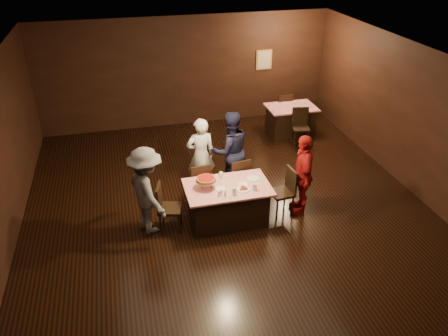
% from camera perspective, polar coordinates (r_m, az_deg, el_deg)
% --- Properties ---
extents(room, '(10.00, 10.04, 3.02)m').
position_cam_1_polar(room, '(7.43, 1.58, 6.08)').
color(room, black).
rests_on(room, ground).
extents(main_table, '(1.60, 1.00, 0.77)m').
position_cam_1_polar(main_table, '(8.38, 0.46, -4.65)').
color(main_table, '#B71F0C').
rests_on(main_table, ground).
extents(back_table, '(1.30, 0.90, 0.77)m').
position_cam_1_polar(back_table, '(12.06, 8.66, 6.22)').
color(back_table, '#B50C1C').
rests_on(back_table, ground).
extents(chair_far_left, '(0.45, 0.45, 0.95)m').
position_cam_1_polar(chair_far_left, '(8.88, -3.26, -1.87)').
color(chair_far_left, black).
rests_on(chair_far_left, ground).
extents(chair_far_right, '(0.48, 0.48, 0.95)m').
position_cam_1_polar(chair_far_right, '(9.03, 1.72, -1.23)').
color(chair_far_right, black).
rests_on(chair_far_right, ground).
extents(chair_end_left, '(0.51, 0.51, 0.95)m').
position_cam_1_polar(chair_end_left, '(8.17, -7.06, -5.15)').
color(chair_end_left, black).
rests_on(chair_end_left, ground).
extents(chair_end_right, '(0.46, 0.46, 0.95)m').
position_cam_1_polar(chair_end_right, '(8.63, 7.56, -3.11)').
color(chair_end_right, black).
rests_on(chair_end_right, ground).
extents(chair_back_near, '(0.50, 0.50, 0.95)m').
position_cam_1_polar(chair_back_near, '(11.44, 9.99, 5.27)').
color(chair_back_near, black).
rests_on(chair_back_near, ground).
extents(chair_back_far, '(0.44, 0.44, 0.95)m').
position_cam_1_polar(chair_back_far, '(12.54, 7.67, 7.66)').
color(chair_back_far, black).
rests_on(chair_back_far, ground).
extents(diner_white_jacket, '(0.63, 0.43, 1.66)m').
position_cam_1_polar(diner_white_jacket, '(9.13, -3.05, 1.65)').
color(diner_white_jacket, silver).
rests_on(diner_white_jacket, ground).
extents(diner_navy_hoodie, '(0.93, 0.77, 1.76)m').
position_cam_1_polar(diner_navy_hoodie, '(9.20, 0.81, 2.27)').
color(diner_navy_hoodie, '#161832').
rests_on(diner_navy_hoodie, ground).
extents(diner_grey_knit, '(0.99, 1.26, 1.71)m').
position_cam_1_polar(diner_grey_knit, '(8.00, -10.03, -2.98)').
color(diner_grey_knit, '#5B5A5F').
rests_on(diner_grey_knit, ground).
extents(diner_red_shirt, '(0.66, 1.05, 1.67)m').
position_cam_1_polar(diner_red_shirt, '(8.56, 10.22, -0.83)').
color(diner_red_shirt, '#A01413').
rests_on(diner_red_shirt, ground).
extents(pizza_stand, '(0.38, 0.38, 0.22)m').
position_cam_1_polar(pizza_stand, '(8.04, -2.38, -1.50)').
color(pizza_stand, black).
rests_on(pizza_stand, main_table).
extents(plate_with_slice, '(0.25, 0.25, 0.06)m').
position_cam_1_polar(plate_with_slice, '(8.07, 2.51, -2.69)').
color(plate_with_slice, white).
rests_on(plate_with_slice, main_table).
extents(plate_empty, '(0.25, 0.25, 0.01)m').
position_cam_1_polar(plate_empty, '(8.43, 3.84, -1.36)').
color(plate_empty, white).
rests_on(plate_empty, main_table).
extents(glass_front_left, '(0.08, 0.08, 0.14)m').
position_cam_1_polar(glass_front_left, '(7.90, 1.37, -3.05)').
color(glass_front_left, silver).
rests_on(glass_front_left, main_table).
extents(glass_front_right, '(0.08, 0.08, 0.14)m').
position_cam_1_polar(glass_front_right, '(8.04, 4.03, -2.49)').
color(glass_front_right, silver).
rests_on(glass_front_right, main_table).
extents(glass_back, '(0.08, 0.08, 0.14)m').
position_cam_1_polar(glass_back, '(8.37, -0.38, -1.00)').
color(glass_back, silver).
rests_on(glass_back, main_table).
extents(condiments, '(0.17, 0.10, 0.09)m').
position_cam_1_polar(condiments, '(7.88, -0.28, -3.34)').
color(condiments, silver).
rests_on(condiments, main_table).
extents(napkin_center, '(0.19, 0.19, 0.01)m').
position_cam_1_polar(napkin_center, '(8.24, 2.49, -2.13)').
color(napkin_center, white).
rests_on(napkin_center, main_table).
extents(napkin_left, '(0.21, 0.21, 0.01)m').
position_cam_1_polar(napkin_left, '(8.10, -0.47, -2.72)').
color(napkin_left, white).
rests_on(napkin_left, main_table).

